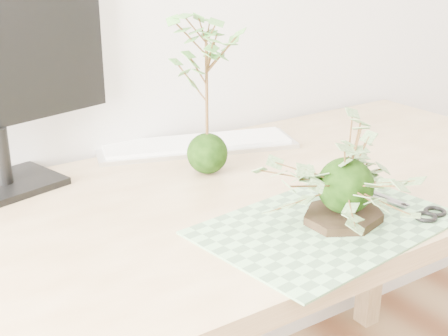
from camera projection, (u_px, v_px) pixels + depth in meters
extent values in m
cube|color=tan|center=(236.00, 203.00, 1.22)|extent=(1.60, 0.70, 0.04)
cube|color=tan|center=(375.00, 226.00, 1.97)|extent=(0.06, 0.06, 0.70)
cube|color=#4C6F4E|center=(327.00, 224.00, 1.08)|extent=(0.47, 0.34, 0.00)
cylinder|color=black|center=(343.00, 215.00, 1.09)|extent=(0.20, 0.20, 0.01)
sphere|color=black|center=(346.00, 186.00, 1.07)|extent=(0.10, 0.10, 0.10)
sphere|color=black|center=(207.00, 153.00, 1.31)|extent=(0.09, 0.09, 0.09)
cylinder|color=#442D14|center=(207.00, 95.00, 1.26)|extent=(0.01, 0.01, 0.21)
cube|color=silver|center=(197.00, 146.00, 1.47)|extent=(0.49, 0.28, 0.01)
cube|color=white|center=(197.00, 142.00, 1.47)|extent=(0.45, 0.24, 0.01)
cube|color=black|center=(5.00, 186.00, 1.23)|extent=(0.24, 0.20, 0.01)
cylinder|color=black|center=(1.00, 156.00, 1.21)|extent=(0.03, 0.03, 0.11)
cube|color=gray|center=(384.00, 199.00, 1.17)|extent=(0.04, 0.10, 0.00)
cube|color=gray|center=(390.00, 198.00, 1.18)|extent=(0.02, 0.10, 0.00)
torus|color=black|center=(422.00, 217.00, 1.10)|extent=(0.05, 0.05, 0.01)
torus|color=black|center=(434.00, 213.00, 1.11)|extent=(0.05, 0.05, 0.01)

